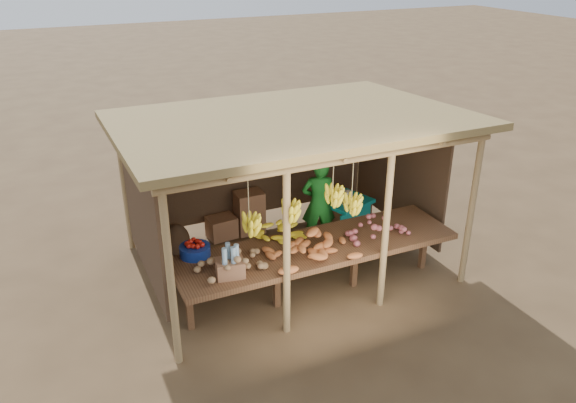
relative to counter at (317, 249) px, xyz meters
name	(u,v)px	position (x,y,z in m)	size (l,w,h in m)	color
ground	(288,263)	(0.00, 0.95, -0.74)	(60.00, 60.00, 0.00)	brown
stall_structure	(284,145)	(-0.05, 0.97, 1.18)	(4.70, 3.50, 2.43)	#9A7B4F
counter	(317,249)	(0.00, 0.00, 0.00)	(3.90, 1.05, 0.80)	brown
potato_heap	(231,257)	(-1.25, -0.12, 0.24)	(0.86, 0.52, 0.36)	#98754E
sweet_potato_heap	(313,243)	(-0.17, -0.20, 0.24)	(1.09, 0.65, 0.36)	#C36832
onion_heap	(375,222)	(0.89, -0.03, 0.24)	(0.85, 0.51, 0.36)	#AC5358
banana_pile	(279,226)	(-0.38, 0.41, 0.23)	(0.59, 0.35, 0.35)	yellow
tomato_basin	(195,250)	(-1.57, 0.42, 0.15)	(0.40, 0.40, 0.21)	navy
bottle_box	(230,264)	(-1.31, -0.23, 0.22)	(0.38, 0.32, 0.43)	brown
vendor	(319,203)	(0.68, 1.27, 0.01)	(0.55, 0.36, 1.50)	#197322
tarp_crate	(345,217)	(1.23, 1.35, -0.38)	(0.91, 0.85, 0.88)	brown
carton_stack	(240,217)	(-0.33, 2.15, -0.42)	(0.97, 0.39, 0.73)	brown
burlap_sacks	(163,241)	(-1.68, 1.97, -0.48)	(0.84, 0.44, 0.60)	#463120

